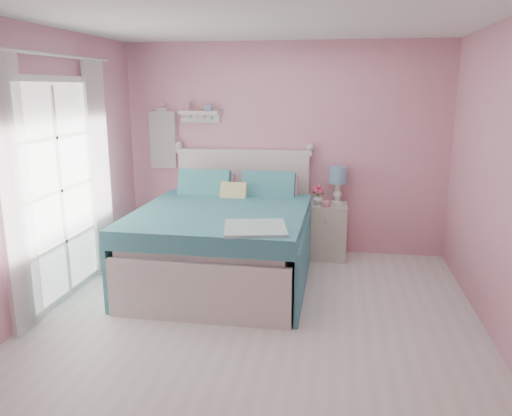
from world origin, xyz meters
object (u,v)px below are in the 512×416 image
(table_lamp, at_px, (338,178))
(nightstand, at_px, (327,231))
(bed, at_px, (225,241))
(vase, at_px, (318,198))
(teacup, at_px, (326,203))

(table_lamp, bearing_deg, nightstand, -137.24)
(bed, relative_size, table_lamp, 5.04)
(vase, bearing_deg, bed, -138.57)
(bed, bearing_deg, vase, 42.16)
(table_lamp, distance_m, teacup, 0.39)
(nightstand, xyz_separation_m, teacup, (-0.03, -0.15, 0.38))
(table_lamp, height_order, teacup, table_lamp)
(vase, bearing_deg, teacup, -54.97)
(vase, bearing_deg, nightstand, 8.48)
(bed, xyz_separation_m, vase, (0.96, 0.85, 0.32))
(nightstand, relative_size, teacup, 6.13)
(nightstand, distance_m, teacup, 0.41)
(bed, relative_size, nightstand, 3.31)
(vase, bearing_deg, table_lamp, 27.39)
(nightstand, xyz_separation_m, table_lamp, (0.11, 0.10, 0.65))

